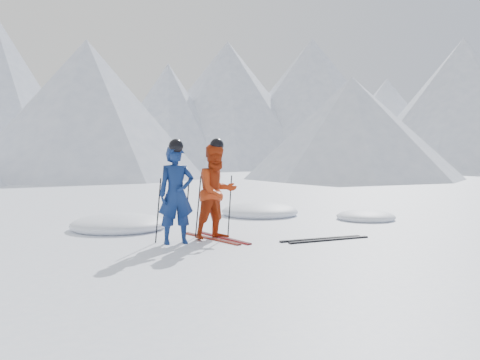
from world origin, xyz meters
name	(u,v)px	position (x,y,z in m)	size (l,w,h in m)	color
ground	(344,236)	(0.00, 0.00, 0.00)	(160.00, 160.00, 0.00)	white
mountain_range	(199,96)	(5.71, 35.31, 6.72)	(106.15, 62.94, 15.53)	#B2BCD1
skier_blue	(176,195)	(-3.26, 0.20, 0.88)	(0.64, 0.42, 1.76)	navy
skier_red	(217,192)	(-2.44, 0.45, 0.89)	(0.87, 0.67, 1.78)	#AC300D
pole_blue_left	(158,211)	(-3.56, 0.35, 0.59)	(0.02, 0.02, 1.17)	black
pole_blue_right	(187,209)	(-3.01, 0.45, 0.59)	(0.02, 0.02, 1.17)	black
pole_red_left	(198,207)	(-2.74, 0.70, 0.59)	(0.02, 0.02, 1.19)	black
pole_red_right	(230,206)	(-2.14, 0.60, 0.59)	(0.02, 0.02, 1.19)	black
ski_worn_left	(211,238)	(-2.56, 0.45, 0.01)	(0.09, 1.70, 0.03)	black
ski_worn_right	(223,238)	(-2.32, 0.45, 0.01)	(0.09, 1.70, 0.03)	black
ski_loose_a	(321,239)	(-0.62, -0.24, 0.01)	(0.09, 1.70, 0.03)	black
ski_loose_b	(329,240)	(-0.52, -0.39, 0.01)	(0.09, 1.70, 0.03)	black
snow_lumps	(221,221)	(-1.68, 2.80, 0.00)	(7.56, 3.36, 0.45)	white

